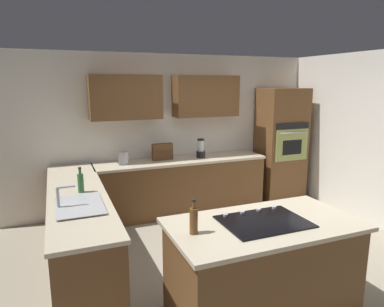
{
  "coord_description": "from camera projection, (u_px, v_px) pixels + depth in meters",
  "views": [
    {
      "loc": [
        2.0,
        3.48,
        2.13
      ],
      "look_at": [
        0.22,
        -0.95,
        1.15
      ],
      "focal_mm": 32.29,
      "sensor_mm": 36.0,
      "label": 1
    }
  ],
  "objects": [
    {
      "name": "cooktop",
      "position": [
        264.0,
        221.0,
        3.11
      ],
      "size": [
        0.76,
        0.56,
        0.03
      ],
      "color": "black",
      "rests_on": "island_top"
    },
    {
      "name": "ground_plane",
      "position": [
        237.0,
        256.0,
        4.32
      ],
      "size": [
        14.0,
        14.0,
        0.0
      ],
      "primitive_type": "plane",
      "color": "#9E937F"
    },
    {
      "name": "island_top",
      "position": [
        264.0,
        224.0,
        3.11
      ],
      "size": [
        1.73,
        0.94,
        0.04
      ],
      "primitive_type": "cube",
      "color": "beige",
      "rests_on": "island_base"
    },
    {
      "name": "countertop_side",
      "position": [
        77.0,
        193.0,
        3.98
      ],
      "size": [
        0.64,
        2.94,
        0.04
      ],
      "primitive_type": "cube",
      "color": "beige",
      "rests_on": "lower_cabinets_side"
    },
    {
      "name": "wall_back",
      "position": [
        177.0,
        124.0,
        5.86
      ],
      "size": [
        6.0,
        0.44,
        2.6
      ],
      "color": "white",
      "rests_on": "ground"
    },
    {
      "name": "oil_bottle",
      "position": [
        194.0,
        220.0,
        2.85
      ],
      "size": [
        0.07,
        0.07,
        0.3
      ],
      "color": "brown",
      "rests_on": "island_top"
    },
    {
      "name": "countertop_back",
      "position": [
        182.0,
        160.0,
        5.67
      ],
      "size": [
        2.84,
        0.64,
        0.04
      ],
      "primitive_type": "cube",
      "color": "beige",
      "rests_on": "lower_cabinets_back"
    },
    {
      "name": "dish_soap_bottle",
      "position": [
        81.0,
        182.0,
        3.93
      ],
      "size": [
        0.07,
        0.07,
        0.3
      ],
      "color": "#336B38",
      "rests_on": "countertop_side"
    },
    {
      "name": "island_base",
      "position": [
        262.0,
        270.0,
        3.2
      ],
      "size": [
        1.65,
        0.86,
        0.86
      ],
      "primitive_type": "cube",
      "color": "brown",
      "rests_on": "ground"
    },
    {
      "name": "lower_cabinets_side",
      "position": [
        79.0,
        230.0,
        4.07
      ],
      "size": [
        0.6,
        2.9,
        0.86
      ],
      "primitive_type": "cube",
      "color": "brown",
      "rests_on": "ground"
    },
    {
      "name": "kettle",
      "position": [
        123.0,
        158.0,
        5.31
      ],
      "size": [
        0.16,
        0.16,
        0.19
      ],
      "primitive_type": "cylinder",
      "color": "#B7BABF",
      "rests_on": "countertop_back"
    },
    {
      "name": "lower_cabinets_back",
      "position": [
        182.0,
        187.0,
        5.76
      ],
      "size": [
        2.8,
        0.6,
        0.86
      ],
      "primitive_type": "cube",
      "color": "brown",
      "rests_on": "ground"
    },
    {
      "name": "sink_unit",
      "position": [
        79.0,
        205.0,
        3.5
      ],
      "size": [
        0.46,
        0.7,
        0.23
      ],
      "color": "#515456",
      "rests_on": "countertop_side"
    },
    {
      "name": "wall_left",
      "position": [
        371.0,
        139.0,
        5.23
      ],
      "size": [
        0.1,
        4.0,
        2.6
      ],
      "primitive_type": "cube",
      "color": "white",
      "rests_on": "ground"
    },
    {
      "name": "wall_oven",
      "position": [
        281.0,
        144.0,
        6.35
      ],
      "size": [
        0.8,
        0.66,
        2.04
      ],
      "color": "brown",
      "rests_on": "ground"
    },
    {
      "name": "blender",
      "position": [
        201.0,
        149.0,
        5.78
      ],
      "size": [
        0.15,
        0.15,
        0.32
      ],
      "color": "black",
      "rests_on": "countertop_back"
    },
    {
      "name": "spice_rack",
      "position": [
        162.0,
        152.0,
        5.6
      ],
      "size": [
        0.33,
        0.11,
        0.27
      ],
      "color": "brown",
      "rests_on": "countertop_back"
    }
  ]
}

